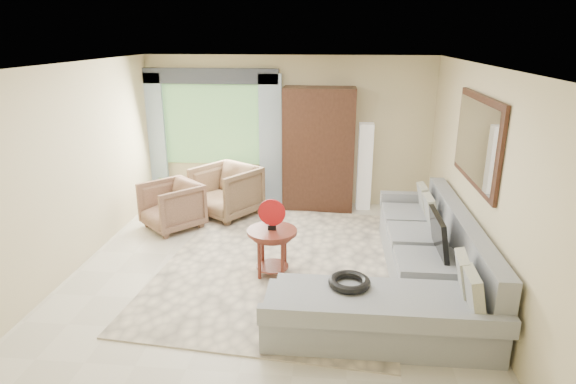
# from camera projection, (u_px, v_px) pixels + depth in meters

# --- Properties ---
(ground) EXTENTS (6.00, 6.00, 0.00)m
(ground) POSITION_uv_depth(u_px,v_px,m) (266.00, 279.00, 6.03)
(ground) COLOR silver
(ground) RESTS_ON ground
(area_rug) EXTENTS (3.36, 4.26, 0.02)m
(area_rug) POSITION_uv_depth(u_px,v_px,m) (282.00, 263.00, 6.45)
(area_rug) COLOR beige
(area_rug) RESTS_ON ground
(sectional_sofa) EXTENTS (2.30, 3.46, 0.90)m
(sectional_sofa) POSITION_uv_depth(u_px,v_px,m) (414.00, 272.00, 5.62)
(sectional_sofa) COLOR gray
(sectional_sofa) RESTS_ON ground
(tv_screen) EXTENTS (0.14, 0.74, 0.48)m
(tv_screen) POSITION_uv_depth(u_px,v_px,m) (439.00, 234.00, 5.59)
(tv_screen) COLOR black
(tv_screen) RESTS_ON sectional_sofa
(garden_hose) EXTENTS (0.43, 0.43, 0.09)m
(garden_hose) POSITION_uv_depth(u_px,v_px,m) (349.00, 282.00, 4.86)
(garden_hose) COLOR black
(garden_hose) RESTS_ON sectional_sofa
(coffee_table) EXTENTS (0.62, 0.62, 0.62)m
(coffee_table) POSITION_uv_depth(u_px,v_px,m) (272.00, 252.00, 6.05)
(coffee_table) COLOR #4F2215
(coffee_table) RESTS_ON ground
(red_disc) EXTENTS (0.34, 0.05, 0.34)m
(red_disc) POSITION_uv_depth(u_px,v_px,m) (272.00, 212.00, 5.88)
(red_disc) COLOR #A51013
(red_disc) RESTS_ON coffee_table
(armchair_left) EXTENTS (1.14, 1.14, 0.74)m
(armchair_left) POSITION_uv_depth(u_px,v_px,m) (172.00, 206.00, 7.53)
(armchair_left) COLOR #8D644D
(armchair_left) RESTS_ON ground
(armchair_right) EXTENTS (1.28, 1.29, 0.85)m
(armchair_right) POSITION_uv_depth(u_px,v_px,m) (226.00, 191.00, 8.04)
(armchair_right) COLOR #88634A
(armchair_right) RESTS_ON ground
(potted_plant) EXTENTS (0.61, 0.56, 0.56)m
(potted_plant) POSITION_uv_depth(u_px,v_px,m) (162.00, 189.00, 8.62)
(potted_plant) COLOR #999999
(potted_plant) RESTS_ON ground
(armoire) EXTENTS (1.20, 0.55, 2.10)m
(armoire) POSITION_uv_depth(u_px,v_px,m) (319.00, 149.00, 8.23)
(armoire) COLOR black
(armoire) RESTS_ON ground
(floor_lamp) EXTENTS (0.24, 0.24, 1.50)m
(floor_lamp) POSITION_uv_depth(u_px,v_px,m) (365.00, 167.00, 8.31)
(floor_lamp) COLOR silver
(floor_lamp) RESTS_ON ground
(window) EXTENTS (1.80, 0.04, 1.40)m
(window) POSITION_uv_depth(u_px,v_px,m) (212.00, 125.00, 8.53)
(window) COLOR #669E59
(window) RESTS_ON wall_back
(curtain_left) EXTENTS (0.40, 0.08, 2.30)m
(curtain_left) POSITION_uv_depth(u_px,v_px,m) (154.00, 138.00, 8.61)
(curtain_left) COLOR #9EB7CC
(curtain_left) RESTS_ON ground
(curtain_right) EXTENTS (0.40, 0.08, 2.30)m
(curtain_right) POSITION_uv_depth(u_px,v_px,m) (271.00, 141.00, 8.42)
(curtain_right) COLOR #9EB7CC
(curtain_right) RESTS_ON ground
(valance) EXTENTS (2.40, 0.12, 0.26)m
(valance) POSITION_uv_depth(u_px,v_px,m) (209.00, 76.00, 8.19)
(valance) COLOR #1E232D
(valance) RESTS_ON wall_back
(wall_mirror) EXTENTS (0.05, 1.70, 1.05)m
(wall_mirror) POSITION_uv_depth(u_px,v_px,m) (477.00, 141.00, 5.60)
(wall_mirror) COLOR black
(wall_mirror) RESTS_ON wall_right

